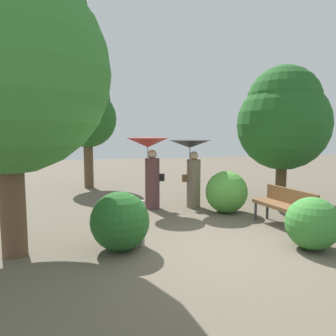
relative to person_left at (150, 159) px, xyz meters
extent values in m
plane|color=brown|center=(0.63, -3.35, -1.36)|extent=(40.00, 40.00, 0.00)
cylinder|color=#563338|center=(0.07, 0.00, -0.68)|extent=(0.39, 0.39, 1.36)
sphere|color=tan|center=(0.07, 0.00, 0.11)|extent=(0.24, 0.24, 0.24)
cylinder|color=#333338|center=(-0.05, 0.00, -0.08)|extent=(0.02, 0.02, 0.77)
cone|color=#B22D2D|center=(-0.05, 0.00, 0.43)|extent=(1.15, 1.15, 0.25)
cube|color=black|center=(0.32, -0.02, -0.52)|extent=(0.14, 0.10, 0.20)
cylinder|color=#6B5B4C|center=(1.20, -0.14, -0.70)|extent=(0.38, 0.38, 1.32)
sphere|color=tan|center=(1.20, -0.14, 0.06)|extent=(0.24, 0.24, 0.24)
cylinder|color=#333338|center=(1.08, -0.14, -0.11)|extent=(0.02, 0.02, 0.78)
cone|color=black|center=(1.08, -0.14, 0.38)|extent=(1.13, 1.13, 0.20)
cube|color=brown|center=(0.95, -0.13, -0.54)|extent=(0.14, 0.10, 0.20)
cylinder|color=#38383D|center=(2.18, -1.77, -1.14)|extent=(0.06, 0.06, 0.44)
cylinder|color=#38383D|center=(2.52, -1.73, -1.14)|extent=(0.06, 0.06, 0.44)
cylinder|color=#38383D|center=(2.36, -3.10, -1.14)|extent=(0.06, 0.06, 0.44)
cylinder|color=#38383D|center=(2.70, -3.05, -1.14)|extent=(0.06, 0.06, 0.44)
cube|color=brown|center=(2.44, -2.41, -0.90)|extent=(0.63, 1.54, 0.08)
cube|color=brown|center=(2.68, -2.38, -0.71)|extent=(0.26, 1.49, 0.35)
cylinder|color=brown|center=(-2.84, -2.72, 0.66)|extent=(0.40, 0.40, 4.04)
sphere|color=#387F33|center=(-2.84, -2.72, 1.67)|extent=(3.32, 3.32, 3.32)
sphere|color=#387F33|center=(-2.84, -2.72, 2.48)|extent=(2.65, 2.65, 2.65)
cylinder|color=#4C3823|center=(3.83, -0.28, 0.16)|extent=(0.30, 0.30, 3.05)
sphere|color=#235B23|center=(3.83, -0.28, 0.93)|extent=(2.61, 2.61, 2.61)
sphere|color=#235B23|center=(3.83, -0.28, 1.54)|extent=(2.09, 2.09, 2.09)
cylinder|color=brown|center=(-1.58, 3.80, 0.35)|extent=(0.34, 0.34, 3.42)
sphere|color=#235B23|center=(-1.58, 3.80, 1.20)|extent=(2.12, 2.12, 2.12)
sphere|color=#235B23|center=(-1.58, 3.80, 1.89)|extent=(1.69, 1.69, 1.69)
sphere|color=#387F33|center=(2.18, -3.70, -0.89)|extent=(0.93, 0.93, 0.93)
sphere|color=#235B23|center=(-1.10, -2.92, -0.84)|extent=(1.03, 1.03, 1.03)
sphere|color=#4C9338|center=(1.82, -0.93, -0.82)|extent=(1.07, 1.07, 1.07)
cylinder|color=gray|center=(-0.70, -2.80, -0.94)|extent=(0.12, 0.12, 0.84)
camera|label=1|loc=(-1.62, -8.37, 0.69)|focal=34.13mm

